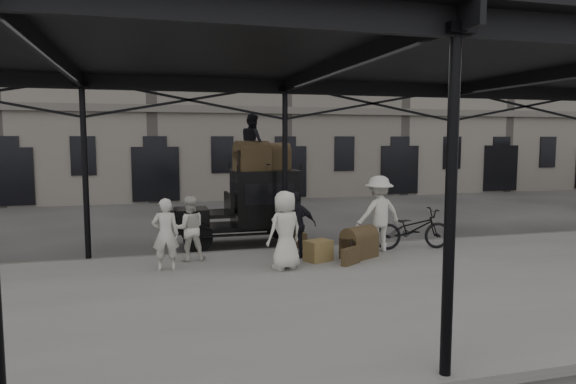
# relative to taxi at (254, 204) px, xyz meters

# --- Properties ---
(ground) EXTENTS (120.00, 120.00, 0.00)m
(ground) POSITION_rel_taxi_xyz_m (0.60, -3.33, -1.20)
(ground) COLOR #383533
(ground) RESTS_ON ground
(platform) EXTENTS (28.00, 8.00, 0.15)m
(platform) POSITION_rel_taxi_xyz_m (0.60, -5.33, -1.13)
(platform) COLOR slate
(platform) RESTS_ON ground
(canopy) EXTENTS (22.50, 9.00, 4.74)m
(canopy) POSITION_rel_taxi_xyz_m (0.60, -5.05, 3.39)
(canopy) COLOR black
(canopy) RESTS_ON ground
(building_frontage) EXTENTS (64.00, 8.00, 14.00)m
(building_frontage) POSITION_rel_taxi_xyz_m (0.60, 14.67, 5.80)
(building_frontage) COLOR slate
(building_frontage) RESTS_ON ground
(taxi) EXTENTS (3.65, 1.55, 2.18)m
(taxi) POSITION_rel_taxi_xyz_m (0.00, 0.00, 0.00)
(taxi) COLOR black
(taxi) RESTS_ON ground
(porter_left) EXTENTS (0.61, 0.42, 1.63)m
(porter_left) POSITION_rel_taxi_xyz_m (-2.60, -2.96, -0.24)
(porter_left) COLOR beige
(porter_left) RESTS_ON platform
(porter_midleft) EXTENTS (0.78, 0.61, 1.57)m
(porter_midleft) POSITION_rel_taxi_xyz_m (-2.02, -2.17, -0.27)
(porter_midleft) COLOR beige
(porter_midleft) RESTS_ON platform
(porter_centre) EXTENTS (1.02, 0.85, 1.78)m
(porter_centre) POSITION_rel_taxi_xyz_m (0.01, -3.55, -0.16)
(porter_centre) COLOR beige
(porter_centre) RESTS_ON platform
(porter_official) EXTENTS (1.04, 0.65, 1.65)m
(porter_official) POSITION_rel_taxi_xyz_m (0.56, -2.57, -0.23)
(porter_official) COLOR black
(porter_official) RESTS_ON platform
(porter_right) EXTENTS (1.37, 0.91, 1.98)m
(porter_right) POSITION_rel_taxi_xyz_m (2.82, -2.44, -0.06)
(porter_right) COLOR beige
(porter_right) RESTS_ON platform
(bicycle) EXTENTS (2.15, 0.97, 1.09)m
(bicycle) POSITION_rel_taxi_xyz_m (3.83, -2.41, -0.51)
(bicycle) COLOR black
(bicycle) RESTS_ON platform
(porter_roof) EXTENTS (0.73, 0.87, 1.60)m
(porter_roof) POSITION_rel_taxi_xyz_m (-0.03, -0.10, 1.78)
(porter_roof) COLOR black
(porter_roof) RESTS_ON taxi
(steamer_trunk_roof_near) EXTENTS (1.08, 0.82, 0.70)m
(steamer_trunk_roof_near) POSITION_rel_taxi_xyz_m (-0.08, -0.25, 1.33)
(steamer_trunk_roof_near) COLOR #453620
(steamer_trunk_roof_near) RESTS_ON taxi
(steamer_trunk_roof_far) EXTENTS (0.95, 0.64, 0.65)m
(steamer_trunk_roof_far) POSITION_rel_taxi_xyz_m (0.67, 0.20, 1.30)
(steamer_trunk_roof_far) COLOR #453620
(steamer_trunk_roof_far) RESTS_ON taxi
(steamer_trunk_platform) EXTENTS (1.04, 0.90, 0.65)m
(steamer_trunk_platform) POSITION_rel_taxi_xyz_m (2.06, -2.97, -0.73)
(steamer_trunk_platform) COLOR #453620
(steamer_trunk_platform) RESTS_ON platform
(wicker_hamper) EXTENTS (0.72, 0.64, 0.50)m
(wicker_hamper) POSITION_rel_taxi_xyz_m (0.97, -3.03, -0.80)
(wicker_hamper) COLOR olive
(wicker_hamper) RESTS_ON platform
(suitcase_upright) EXTENTS (0.18, 0.61, 0.45)m
(suitcase_upright) POSITION_rel_taxi_xyz_m (0.97, -1.57, -0.83)
(suitcase_upright) COLOR #453620
(suitcase_upright) RESTS_ON platform
(suitcase_flat) EXTENTS (0.58, 0.46, 0.40)m
(suitcase_flat) POSITION_rel_taxi_xyz_m (1.59, -3.57, -0.85)
(suitcase_flat) COLOR #453620
(suitcase_flat) RESTS_ON platform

